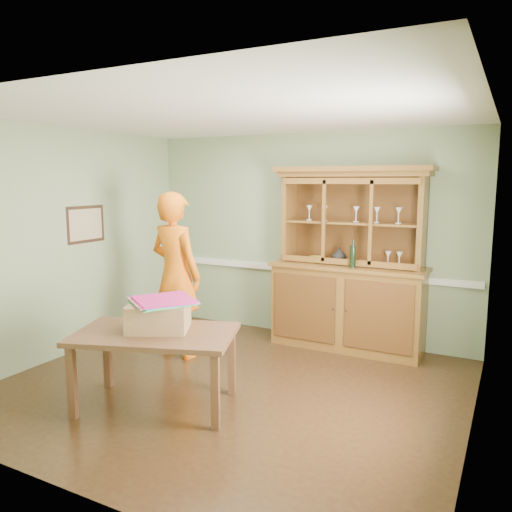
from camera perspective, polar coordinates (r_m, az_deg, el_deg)
The scene contains 14 objects.
floor at distance 5.27m, azimuth -2.92°, elevation -14.69°, with size 4.50×4.50×0.00m, color #412D15.
ceiling at distance 4.88m, azimuth -3.17°, elevation 15.84°, with size 4.50×4.50×0.00m, color white.
wall_back at distance 6.68m, azimuth 5.73°, elevation 2.26°, with size 4.50×4.50×0.00m, color #8DA47B.
wall_left at distance 6.34m, azimuth -20.84°, elevation 1.39°, with size 4.00×4.00×0.00m, color #8DA47B.
wall_right at distance 4.24m, azimuth 24.19°, elevation -2.15°, with size 4.00×4.00×0.00m, color #8DA47B.
wall_front at distance 3.37m, azimuth -20.70°, elevation -4.58°, with size 4.50×4.50×0.00m, color #8DA47B.
chair_rail at distance 6.72m, azimuth 5.59°, elevation -1.57°, with size 4.41×0.05×0.08m, color white.
framed_map at distance 6.50m, azimuth -18.84°, elevation 3.44°, with size 0.03×0.60×0.46m.
window_panel at distance 3.92m, azimuth 23.74°, elevation -0.72°, with size 0.03×0.96×1.36m.
china_hutch at distance 6.31m, azimuth 10.52°, elevation -3.37°, with size 1.92×0.63×2.25m.
dining_table at distance 4.72m, azimuth -11.44°, elevation -9.46°, with size 1.64×1.29×0.72m.
cardboard_box at distance 4.72m, azimuth -11.07°, elevation -6.80°, with size 0.54×0.43×0.25m, color tan.
kite_stack at distance 4.69m, azimuth -10.63°, elevation -5.02°, with size 0.70×0.70×0.04m.
person at distance 5.98m, azimuth -9.17°, elevation -2.15°, with size 0.71×0.47×1.96m, color orange.
Camera 1 is at (2.47, -4.16, 2.09)m, focal length 35.00 mm.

